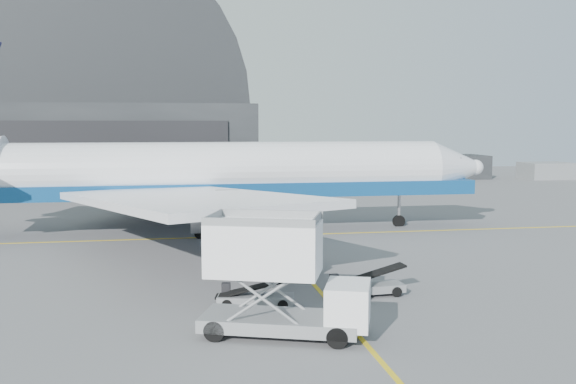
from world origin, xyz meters
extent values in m
plane|color=#565659|center=(0.00, 0.00, 0.00)|extent=(200.00, 200.00, 0.00)
cube|color=gold|center=(0.00, 20.00, 0.01)|extent=(80.00, 0.25, 0.02)
cube|color=gold|center=(0.00, -2.00, 0.01)|extent=(0.25, 40.00, 0.02)
cube|color=black|center=(-22.00, 65.00, 6.00)|extent=(50.00, 28.00, 12.00)
cube|color=black|center=(-22.00, 50.90, 5.00)|extent=(42.00, 0.40, 9.50)
cube|color=black|center=(38.00, 72.00, 0.00)|extent=(14.00, 8.00, 4.00)
cube|color=gray|center=(55.00, 68.00, 0.00)|extent=(8.00, 6.00, 2.80)
cylinder|color=white|center=(-3.09, 22.88, 5.31)|extent=(36.79, 4.91, 4.91)
cone|color=white|center=(17.55, 22.88, 5.31)|extent=(4.50, 4.91, 4.91)
sphere|color=white|center=(19.60, 22.88, 5.31)|extent=(1.43, 1.43, 1.43)
cube|color=black|center=(16.33, 22.88, 5.93)|extent=(2.66, 2.25, 0.72)
cube|color=navy|center=(-3.09, 22.88, 3.73)|extent=(42.93, 4.96, 1.23)
cube|color=white|center=(-7.18, 10.62, 4.29)|extent=(18.85, 25.06, 1.49)
cube|color=white|center=(-7.18, 35.15, 4.29)|extent=(18.85, 25.06, 1.49)
cylinder|color=gray|center=(-4.11, 14.71, 2.66)|extent=(5.31, 2.76, 2.76)
cylinder|color=gray|center=(-4.11, 31.06, 2.66)|extent=(5.31, 2.76, 2.76)
cylinder|color=#A5A5AA|center=(12.24, 22.88, 1.43)|extent=(0.29, 0.29, 2.86)
cylinder|color=black|center=(12.24, 22.88, 0.46)|extent=(1.12, 0.36, 1.12)
cylinder|color=black|center=(-5.13, 19.61, 0.56)|extent=(1.33, 0.46, 1.33)
cylinder|color=black|center=(-5.13, 26.15, 0.56)|extent=(1.33, 0.46, 1.33)
cube|color=gray|center=(-3.39, -5.39, 0.63)|extent=(7.39, 4.87, 0.57)
cube|color=white|center=(-0.59, -6.38, 1.55)|extent=(2.60, 3.09, 1.83)
cube|color=black|center=(0.22, -6.66, 1.83)|extent=(0.81, 2.08, 1.03)
cube|color=white|center=(-4.04, -5.16, 3.89)|extent=(5.48, 4.30, 2.29)
cylinder|color=black|center=(-1.31, -7.39, 0.46)|extent=(0.98, 0.63, 0.92)
cylinder|color=black|center=(-0.51, -5.13, 0.46)|extent=(0.98, 0.63, 0.92)
cylinder|color=black|center=(-6.28, -5.65, 0.46)|extent=(0.98, 0.63, 0.92)
cylinder|color=black|center=(-5.48, -3.38, 0.46)|extent=(0.98, 0.63, 0.92)
cube|color=black|center=(-1.53, 6.39, 0.63)|extent=(4.82, 3.01, 1.03)
cube|color=white|center=(-0.85, 6.46, 1.54)|extent=(1.82, 2.22, 1.03)
cylinder|color=black|center=(0.19, 5.43, 0.46)|extent=(1.06, 0.51, 1.03)
cylinder|color=black|center=(-0.07, 7.70, 0.46)|extent=(1.06, 0.51, 1.03)
cylinder|color=black|center=(-2.99, 5.07, 0.46)|extent=(1.06, 0.51, 1.03)
cylinder|color=black|center=(-3.25, 7.34, 0.46)|extent=(1.06, 0.51, 1.03)
cube|color=gray|center=(-3.88, -0.71, 0.39)|extent=(4.05, 2.06, 0.39)
cube|color=black|center=(-3.88, -0.71, 1.01)|extent=(4.20, 1.68, 1.12)
cube|color=black|center=(-5.34, 0.08, 0.83)|extent=(0.50, 0.43, 0.53)
cylinder|color=black|center=(-2.63, -1.59, 0.26)|extent=(0.56, 0.32, 0.53)
cylinder|color=black|center=(-2.38, -0.39, 0.26)|extent=(0.56, 0.32, 0.53)
cylinder|color=black|center=(-5.38, -1.03, 0.26)|extent=(0.56, 0.32, 0.53)
cylinder|color=black|center=(-5.14, 0.17, 0.26)|extent=(0.56, 0.32, 0.53)
cube|color=gray|center=(2.29, 0.34, 0.42)|extent=(4.17, 1.67, 0.42)
cube|color=black|center=(2.29, 0.34, 1.07)|extent=(4.40, 1.23, 1.18)
cube|color=black|center=(0.59, 0.74, 0.88)|extent=(0.49, 0.40, 0.56)
cylinder|color=black|center=(3.82, -0.20, 0.28)|extent=(0.57, 0.27, 0.56)
cylinder|color=black|center=(3.73, 1.10, 0.28)|extent=(0.57, 0.27, 0.56)
cylinder|color=black|center=(0.86, -0.41, 0.28)|extent=(0.57, 0.27, 0.56)
cylinder|color=black|center=(0.77, 0.89, 0.28)|extent=(0.57, 0.27, 0.56)
cube|color=#EB5607|center=(-1.01, 5.26, 0.02)|extent=(0.40, 0.40, 0.03)
cone|color=#EB5607|center=(-1.01, 5.26, 0.29)|extent=(0.40, 0.40, 0.58)
camera|label=1|loc=(-7.81, -32.43, 9.24)|focal=40.00mm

